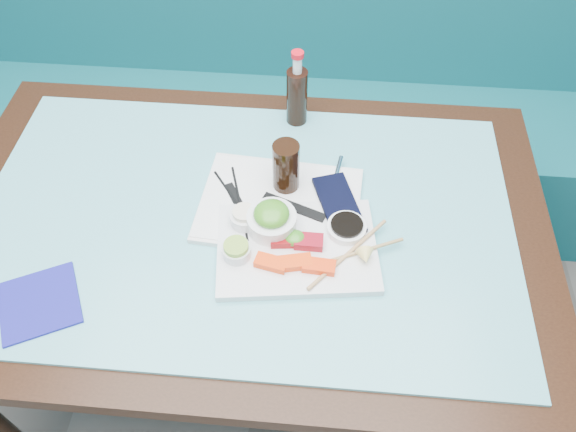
# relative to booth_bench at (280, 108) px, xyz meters

# --- Properties ---
(booth_bench) EXTENTS (3.00, 0.56, 1.17)m
(booth_bench) POSITION_rel_booth_bench_xyz_m (0.00, 0.00, 0.00)
(booth_bench) COLOR #0E565D
(booth_bench) RESTS_ON ground
(dining_table) EXTENTS (1.40, 0.90, 0.75)m
(dining_table) POSITION_rel_booth_bench_xyz_m (0.00, -0.84, 0.29)
(dining_table) COLOR black
(dining_table) RESTS_ON ground
(glass_top) EXTENTS (1.22, 0.76, 0.01)m
(glass_top) POSITION_rel_booth_bench_xyz_m (0.00, -0.84, 0.38)
(glass_top) COLOR #5CAFB8
(glass_top) RESTS_ON dining_table
(sashimi_plate) EXTENTS (0.37, 0.29, 0.02)m
(sashimi_plate) POSITION_rel_booth_bench_xyz_m (0.13, -0.92, 0.39)
(sashimi_plate) COLOR silver
(sashimi_plate) RESTS_ON glass_top
(salmon_left) EXTENTS (0.07, 0.05, 0.02)m
(salmon_left) POSITION_rel_booth_bench_xyz_m (0.08, -0.97, 0.41)
(salmon_left) COLOR #FF3D0A
(salmon_left) RESTS_ON sashimi_plate
(salmon_mid) EXTENTS (0.08, 0.05, 0.02)m
(salmon_mid) POSITION_rel_booth_bench_xyz_m (0.13, -0.97, 0.41)
(salmon_mid) COLOR #FF3E0A
(salmon_mid) RESTS_ON sashimi_plate
(salmon_right) EXTENTS (0.07, 0.04, 0.02)m
(salmon_right) POSITION_rel_booth_bench_xyz_m (0.18, -0.97, 0.41)
(salmon_right) COLOR #FF370A
(salmon_right) RESTS_ON sashimi_plate
(tuna_left) EXTENTS (0.06, 0.04, 0.02)m
(tuna_left) POSITION_rel_booth_bench_xyz_m (0.10, -0.91, 0.41)
(tuna_left) COLOR maroon
(tuna_left) RESTS_ON sashimi_plate
(tuna_right) EXTENTS (0.06, 0.04, 0.02)m
(tuna_right) POSITION_rel_booth_bench_xyz_m (0.15, -0.91, 0.41)
(tuna_right) COLOR maroon
(tuna_right) RESTS_ON sashimi_plate
(seaweed_garnish) EXTENTS (0.06, 0.06, 0.03)m
(seaweed_garnish) POSITION_rel_booth_bench_xyz_m (0.12, -0.91, 0.41)
(seaweed_garnish) COLOR #37821E
(seaweed_garnish) RESTS_ON sashimi_plate
(ramekin_wasabi) EXTENTS (0.07, 0.07, 0.03)m
(ramekin_wasabi) POSITION_rel_booth_bench_xyz_m (0.00, -0.95, 0.41)
(ramekin_wasabi) COLOR silver
(ramekin_wasabi) RESTS_ON sashimi_plate
(wasabi_fill) EXTENTS (0.06, 0.06, 0.01)m
(wasabi_fill) POSITION_rel_booth_bench_xyz_m (0.00, -0.95, 0.43)
(wasabi_fill) COLOR #7FAE38
(wasabi_fill) RESTS_ON ramekin_wasabi
(ramekin_ginger) EXTENTS (0.08, 0.08, 0.03)m
(ramekin_ginger) POSITION_rel_booth_bench_xyz_m (0.01, -0.86, 0.41)
(ramekin_ginger) COLOR silver
(ramekin_ginger) RESTS_ON sashimi_plate
(ginger_fill) EXTENTS (0.05, 0.05, 0.01)m
(ginger_fill) POSITION_rel_booth_bench_xyz_m (0.01, -0.86, 0.43)
(ginger_fill) COLOR beige
(ginger_fill) RESTS_ON ramekin_ginger
(soy_dish) EXTENTS (0.11, 0.11, 0.02)m
(soy_dish) POSITION_rel_booth_bench_xyz_m (0.23, -0.87, 0.41)
(soy_dish) COLOR white
(soy_dish) RESTS_ON sashimi_plate
(soy_fill) EXTENTS (0.07, 0.07, 0.01)m
(soy_fill) POSITION_rel_booth_bench_xyz_m (0.23, -0.87, 0.42)
(soy_fill) COLOR black
(soy_fill) RESTS_ON soy_dish
(lemon_wedge) EXTENTS (0.04, 0.03, 0.04)m
(lemon_wedge) POSITION_rel_booth_bench_xyz_m (0.27, -0.95, 0.42)
(lemon_wedge) COLOR #FFE078
(lemon_wedge) RESTS_ON sashimi_plate
(chopstick_sleeve) EXTENTS (0.15, 0.08, 0.00)m
(chopstick_sleeve) POSITION_rel_booth_bench_xyz_m (0.11, -0.81, 0.40)
(chopstick_sleeve) COLOR black
(chopstick_sleeve) RESTS_ON sashimi_plate
(wooden_chopstick_a) EXTENTS (0.17, 0.20, 0.01)m
(wooden_chopstick_a) POSITION_rel_booth_bench_xyz_m (0.24, -0.93, 0.41)
(wooden_chopstick_a) COLOR #B08252
(wooden_chopstick_a) RESTS_ON sashimi_plate
(wooden_chopstick_b) EXTENTS (0.22, 0.10, 0.01)m
(wooden_chopstick_b) POSITION_rel_booth_bench_xyz_m (0.25, -0.93, 0.40)
(wooden_chopstick_b) COLOR #A07E4B
(wooden_chopstick_b) RESTS_ON sashimi_plate
(serving_tray) EXTENTS (0.38, 0.30, 0.01)m
(serving_tray) POSITION_rel_booth_bench_xyz_m (0.08, -0.80, 0.39)
(serving_tray) COLOR silver
(serving_tray) RESTS_ON glass_top
(paper_placemat) EXTENTS (0.38, 0.28, 0.00)m
(paper_placemat) POSITION_rel_booth_bench_xyz_m (0.08, -0.80, 0.40)
(paper_placemat) COLOR white
(paper_placemat) RESTS_ON serving_tray
(seaweed_bowl) EXTENTS (0.11, 0.11, 0.04)m
(seaweed_bowl) POSITION_rel_booth_bench_xyz_m (0.07, -0.87, 0.42)
(seaweed_bowl) COLOR white
(seaweed_bowl) RESTS_ON serving_tray
(seaweed_salad) EXTENTS (0.10, 0.10, 0.04)m
(seaweed_salad) POSITION_rel_booth_bench_xyz_m (0.07, -0.87, 0.45)
(seaweed_salad) COLOR #3D831E
(seaweed_salad) RESTS_ON seaweed_bowl
(cola_glass) EXTENTS (0.07, 0.07, 0.13)m
(cola_glass) POSITION_rel_booth_bench_xyz_m (0.09, -0.74, 0.46)
(cola_glass) COLOR black
(cola_glass) RESTS_ON serving_tray
(navy_pouch) EXTENTS (0.13, 0.19, 0.01)m
(navy_pouch) POSITION_rel_booth_bench_xyz_m (0.21, -0.80, 0.40)
(navy_pouch) COLOR black
(navy_pouch) RESTS_ON serving_tray
(fork) EXTENTS (0.03, 0.10, 0.01)m
(fork) POSITION_rel_booth_bench_xyz_m (0.21, -0.69, 0.40)
(fork) COLOR white
(fork) RESTS_ON serving_tray
(black_chopstick_a) EXTENTS (0.13, 0.18, 0.01)m
(black_chopstick_a) POSITION_rel_booth_bench_xyz_m (-0.02, -0.81, 0.40)
(black_chopstick_a) COLOR black
(black_chopstick_a) RESTS_ON serving_tray
(black_chopstick_b) EXTENTS (0.07, 0.22, 0.01)m
(black_chopstick_b) POSITION_rel_booth_bench_xyz_m (-0.01, -0.81, 0.40)
(black_chopstick_b) COLOR black
(black_chopstick_b) RESTS_ON serving_tray
(tray_sleeve) EXTENTS (0.08, 0.12, 0.00)m
(tray_sleeve) POSITION_rel_booth_bench_xyz_m (-0.02, -0.81, 0.40)
(tray_sleeve) COLOR black
(tray_sleeve) RESTS_ON serving_tray
(cola_bottle_body) EXTENTS (0.06, 0.06, 0.15)m
(cola_bottle_body) POSITION_rel_booth_bench_xyz_m (0.09, -0.50, 0.46)
(cola_bottle_body) COLOR black
(cola_bottle_body) RESTS_ON glass_top
(cola_bottle_neck) EXTENTS (0.02, 0.02, 0.04)m
(cola_bottle_neck) POSITION_rel_booth_bench_xyz_m (0.09, -0.50, 0.56)
(cola_bottle_neck) COLOR silver
(cola_bottle_neck) RESTS_ON cola_bottle_body
(cola_bottle_cap) EXTENTS (0.04, 0.04, 0.01)m
(cola_bottle_cap) POSITION_rel_booth_bench_xyz_m (0.09, -0.50, 0.59)
(cola_bottle_cap) COLOR red
(cola_bottle_cap) RESTS_ON cola_bottle_neck
(blue_napkin) EXTENTS (0.21, 0.21, 0.01)m
(blue_napkin) POSITION_rel_booth_bench_xyz_m (-0.38, -1.09, 0.39)
(blue_napkin) COLOR navy
(blue_napkin) RESTS_ON glass_top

